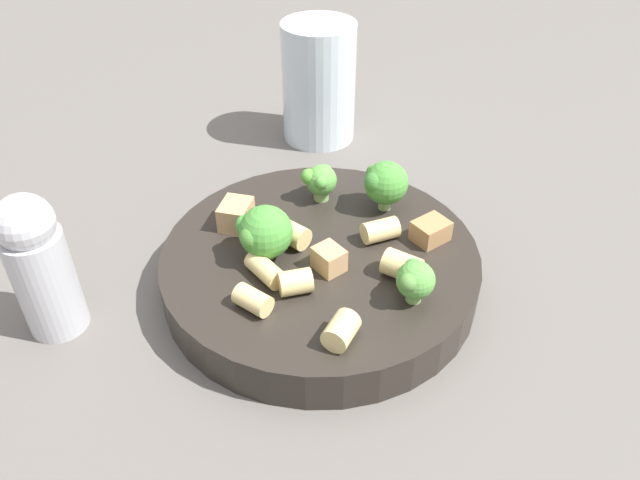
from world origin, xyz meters
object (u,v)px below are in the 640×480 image
object	(u,v)px
chicken_chunk_0	(431,231)
rigatoni_2	(402,266)
pasta_bowl	(320,265)
rigatoni_3	(293,234)
rigatoni_1	(382,233)
rigatoni_5	(341,330)
broccoli_floret_3	(320,180)
broccoli_floret_1	(263,231)
chicken_chunk_1	(333,258)
rigatoni_4	(265,270)
rigatoni_0	(253,300)
broccoli_floret_2	(385,183)
chicken_chunk_2	(236,215)
rigatoni_6	(295,282)
pepper_shaker	(40,265)
broccoli_floret_0	(415,280)
drinking_glass	(319,89)

from	to	relation	value
chicken_chunk_0	rigatoni_2	bearing A→B (deg)	-139.70
pasta_bowl	rigatoni_3	size ratio (longest dim) A/B	10.42
rigatoni_1	rigatoni_5	distance (m)	0.10
broccoli_floret_3	rigatoni_3	bearing A→B (deg)	-126.94
broccoli_floret_1	chicken_chunk_1	distance (m)	0.05
broccoli_floret_1	rigatoni_4	bearing A→B (deg)	-102.68
broccoli_floret_1	rigatoni_0	bearing A→B (deg)	-112.31
rigatoni_1	rigatoni_4	bearing A→B (deg)	-171.86
broccoli_floret_2	rigatoni_0	size ratio (longest dim) A/B	1.67
broccoli_floret_1	chicken_chunk_2	bearing A→B (deg)	104.63
rigatoni_4	chicken_chunk_2	bearing A→B (deg)	95.27
rigatoni_6	rigatoni_1	bearing A→B (deg)	23.29
broccoli_floret_2	broccoli_floret_3	bearing A→B (deg)	146.81
broccoli_floret_1	pepper_shaker	distance (m)	0.14
chicken_chunk_0	chicken_chunk_1	distance (m)	0.08
broccoli_floret_2	rigatoni_2	world-z (taller)	broccoli_floret_2
rigatoni_6	pepper_shaker	size ratio (longest dim) A/B	0.20
rigatoni_2	rigatoni_4	world-z (taller)	rigatoni_2
rigatoni_6	pasta_bowl	bearing A→B (deg)	50.88
broccoli_floret_0	broccoli_floret_3	bearing A→B (deg)	99.10
broccoli_floret_1	broccoli_floret_2	xyz separation A→B (m)	(0.10, 0.03, 0.00)
rigatoni_2	rigatoni_5	distance (m)	0.07
rigatoni_2	rigatoni_4	size ratio (longest dim) A/B	0.81
broccoli_floret_3	pepper_shaker	size ratio (longest dim) A/B	0.28
pasta_bowl	broccoli_floret_0	distance (m)	0.08
broccoli_floret_0	rigatoni_5	bearing A→B (deg)	-161.29
rigatoni_0	drinking_glass	xyz separation A→B (m)	(0.12, 0.25, 0.01)
rigatoni_5	rigatoni_4	bearing A→B (deg)	112.82
rigatoni_4	rigatoni_6	bearing A→B (deg)	-51.36
rigatoni_0	broccoli_floret_3	bearing A→B (deg)	52.78
rigatoni_5	drinking_glass	xyz separation A→B (m)	(0.08, 0.29, 0.01)
rigatoni_1	rigatoni_5	bearing A→B (deg)	-126.43
broccoli_floret_1	broccoli_floret_2	world-z (taller)	same
rigatoni_2	chicken_chunk_1	xyz separation A→B (m)	(-0.04, 0.02, -0.00)
broccoli_floret_2	chicken_chunk_0	xyz separation A→B (m)	(0.02, -0.05, -0.02)
chicken_chunk_0	pepper_shaker	size ratio (longest dim) A/B	0.23
broccoli_floret_0	rigatoni_5	world-z (taller)	broccoli_floret_0
broccoli_floret_0	chicken_chunk_0	bearing A→B (deg)	54.32
rigatoni_6	chicken_chunk_2	xyz separation A→B (m)	(-0.02, 0.08, 0.00)
pepper_shaker	rigatoni_1	bearing A→B (deg)	-4.83
chicken_chunk_1	chicken_chunk_2	size ratio (longest dim) A/B	0.78
rigatoni_3	rigatoni_6	size ratio (longest dim) A/B	1.02
rigatoni_5	rigatoni_0	bearing A→B (deg)	135.43
rigatoni_0	broccoli_floret_2	bearing A→B (deg)	32.36
rigatoni_0	chicken_chunk_2	bearing A→B (deg)	84.45
broccoli_floret_0	drinking_glass	bearing A→B (deg)	84.41
rigatoni_0	chicken_chunk_0	bearing A→B (deg)	12.13
chicken_chunk_0	chicken_chunk_2	world-z (taller)	chicken_chunk_2
broccoli_floret_3	pasta_bowl	bearing A→B (deg)	-108.43
rigatoni_4	drinking_glass	size ratio (longest dim) A/B	0.26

